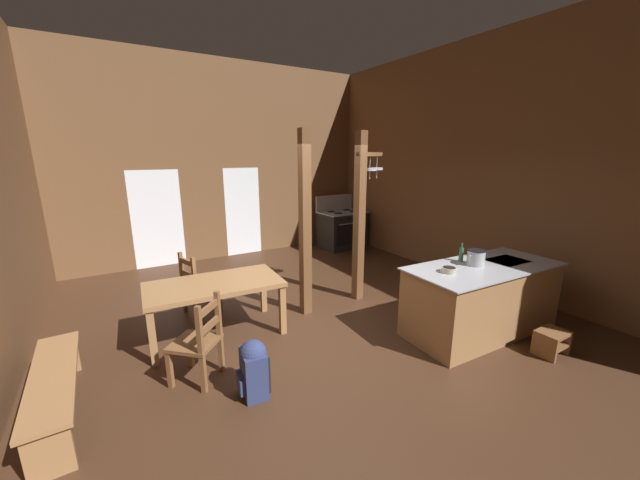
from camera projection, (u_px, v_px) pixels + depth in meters
ground_plane at (331, 336)px, 4.79m from camera, size 7.61×9.53×0.10m
wall_back at (225, 162)px, 7.92m from camera, size 7.61×0.14×4.36m
wall_right at (501, 165)px, 6.01m from camera, size 0.14×9.53×4.36m
glazed_door_back_left at (157, 219)px, 7.36m from camera, size 1.00×0.01×2.05m
glazed_panel_back_right at (243, 212)px, 8.31m from camera, size 0.84×0.01×2.05m
kitchen_island at (481, 299)px, 4.72m from camera, size 2.21×1.07×0.94m
stove_range at (342, 229)px, 9.02m from camera, size 1.18×0.87×1.32m
support_post_with_pot_rack at (360, 213)px, 5.59m from camera, size 0.52×0.24×2.71m
support_post_center at (305, 226)px, 5.06m from camera, size 0.14×0.14×2.71m
step_stool at (552, 341)px, 4.22m from camera, size 0.36×0.28×0.30m
dining_table at (214, 289)px, 4.57m from camera, size 1.75×1.00×0.74m
ladderback_chair_near_window at (198, 285)px, 5.27m from camera, size 0.54×0.54×0.95m
ladderback_chair_by_post at (199, 341)px, 3.67m from camera, size 0.62×0.62×0.95m
bench_along_left_wall at (55, 386)px, 3.19m from camera, size 0.40×1.64×0.44m
backpack at (253, 367)px, 3.47m from camera, size 0.33×0.35×0.60m
stockpot_on_counter at (476, 258)px, 4.59m from camera, size 0.30×0.23×0.21m
mixing_bowl_on_counter at (449, 270)px, 4.33m from camera, size 0.19×0.19×0.07m
bottle_tall_on_counter at (461, 254)px, 4.76m from camera, size 0.06×0.06×0.26m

